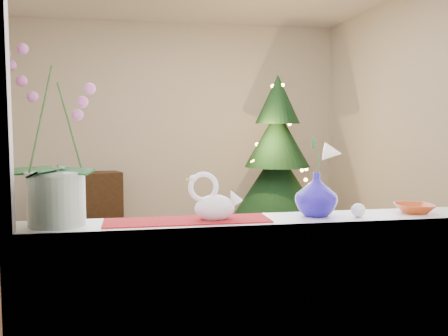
# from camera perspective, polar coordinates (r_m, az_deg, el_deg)

# --- Properties ---
(ground) EXTENTS (5.00, 5.00, 0.00)m
(ground) POSITION_cam_1_polar(r_m,az_deg,el_deg) (4.68, -2.64, -11.40)
(ground) COLOR #341F15
(ground) RESTS_ON ground
(wall_back) EXTENTS (4.50, 0.10, 2.70)m
(wall_back) POSITION_cam_1_polar(r_m,az_deg,el_deg) (6.97, -5.49, 5.28)
(wall_back) COLOR beige
(wall_back) RESTS_ON ground
(wall_front) EXTENTS (4.50, 0.10, 2.70)m
(wall_front) POSITION_cam_1_polar(r_m,az_deg,el_deg) (2.04, 6.86, 5.56)
(wall_front) COLOR beige
(wall_front) RESTS_ON ground
(wall_right) EXTENTS (0.10, 5.00, 2.70)m
(wall_right) POSITION_cam_1_polar(r_m,az_deg,el_deg) (5.28, 22.36, 4.95)
(wall_right) COLOR beige
(wall_right) RESTS_ON ground
(window_apron) EXTENTS (2.20, 0.08, 0.88)m
(window_apron) POSITION_cam_1_polar(r_m,az_deg,el_deg) (2.26, 6.29, -18.19)
(window_apron) COLOR white
(window_apron) RESTS_ON ground
(windowsill) EXTENTS (2.20, 0.26, 0.04)m
(windowsill) POSITION_cam_1_polar(r_m,az_deg,el_deg) (2.20, 5.73, -6.23)
(windowsill) COLOR white
(windowsill) RESTS_ON window_apron
(window_frame) EXTENTS (2.22, 0.06, 1.60)m
(window_frame) POSITION_cam_1_polar(r_m,az_deg,el_deg) (2.10, 6.72, 15.17)
(window_frame) COLOR white
(window_frame) RESTS_ON windowsill
(runner) EXTENTS (0.70, 0.20, 0.01)m
(runner) POSITION_cam_1_polar(r_m,az_deg,el_deg) (2.13, -4.20, -6.01)
(runner) COLOR maroon
(runner) RESTS_ON windowsill
(orchid_pot) EXTENTS (0.29, 0.29, 0.73)m
(orchid_pot) POSITION_cam_1_polar(r_m,az_deg,el_deg) (2.12, -18.79, 3.51)
(orchid_pot) COLOR beige
(orchid_pot) RESTS_ON windowsill
(swan) EXTENTS (0.23, 0.11, 0.20)m
(swan) POSITION_cam_1_polar(r_m,az_deg,el_deg) (2.12, -1.07, -3.40)
(swan) COLOR silver
(swan) RESTS_ON windowsill
(blue_vase) EXTENTS (0.28, 0.28, 0.23)m
(blue_vase) POSITION_cam_1_polar(r_m,az_deg,el_deg) (2.26, 10.50, -2.60)
(blue_vase) COLOR #120871
(blue_vase) RESTS_ON windowsill
(lily) EXTENTS (0.12, 0.07, 0.17)m
(lily) POSITION_cam_1_polar(r_m,az_deg,el_deg) (2.24, 10.58, 2.40)
(lily) COLOR white
(lily) RESTS_ON blue_vase
(paperweight) EXTENTS (0.07, 0.07, 0.06)m
(paperweight) POSITION_cam_1_polar(r_m,az_deg,el_deg) (2.28, 15.10, -4.69)
(paperweight) COLOR silver
(paperweight) RESTS_ON windowsill
(amber_dish) EXTENTS (0.17, 0.17, 0.04)m
(amber_dish) POSITION_cam_1_polar(r_m,az_deg,el_deg) (2.47, 20.91, -4.40)
(amber_dish) COLOR #A53913
(amber_dish) RESTS_ON windowsill
(xmas_tree) EXTENTS (1.38, 1.38, 1.91)m
(xmas_tree) POSITION_cam_1_polar(r_m,az_deg,el_deg) (6.09, 6.09, 1.58)
(xmas_tree) COLOR black
(xmas_tree) RESTS_ON ground
(side_table) EXTENTS (1.02, 0.74, 0.69)m
(side_table) POSITION_cam_1_polar(r_m,az_deg,el_deg) (6.80, -15.69, -3.41)
(side_table) COLOR black
(side_table) RESTS_ON ground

